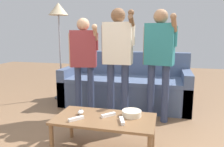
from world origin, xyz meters
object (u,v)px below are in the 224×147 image
object	(u,v)px
game_remote_wand_far	(76,119)
floor_lamp	(59,16)
couch	(125,87)
game_remote_nunchuk	(81,112)
snack_bowl	(132,113)
game_remote_wand_spare	(122,121)
coffee_table	(105,122)
player_right	(159,53)
game_remote_wand_near	(109,115)
player_left	(84,56)
player_center	(118,52)

from	to	relation	value
game_remote_wand_far	floor_lamp	bearing A→B (deg)	120.68
couch	game_remote_nunchuk	world-z (taller)	couch
snack_bowl	couch	bearing A→B (deg)	102.92
game_remote_nunchuk	game_remote_wand_spare	size ratio (longest dim) A/B	0.53
coffee_table	snack_bowl	distance (m)	0.30
couch	player_right	distance (m)	1.08
game_remote_wand_near	couch	bearing A→B (deg)	94.26
floor_lamp	game_remote_wand_far	bearing A→B (deg)	-59.32
floor_lamp	player_left	xyz separation A→B (m)	(0.78, -0.79, -0.64)
couch	game_remote_wand_spare	distance (m)	1.74
snack_bowl	game_remote_wand_spare	size ratio (longest dim) A/B	1.22
player_left	game_remote_wand_spare	bearing A→B (deg)	-52.41
game_remote_nunchuk	player_right	bearing A→B (deg)	51.87
game_remote_wand_near	game_remote_wand_far	bearing A→B (deg)	-148.09
snack_bowl	game_remote_wand_spare	bearing A→B (deg)	-109.29
player_left	game_remote_wand_near	world-z (taller)	player_left
couch	floor_lamp	xyz separation A→B (m)	(-1.26, 0.08, 1.23)
coffee_table	player_left	size ratio (longest dim) A/B	0.71
snack_bowl	player_center	size ratio (longest dim) A/B	0.13
snack_bowl	player_right	size ratio (longest dim) A/B	0.13
floor_lamp	game_remote_wand_near	size ratio (longest dim) A/B	12.31
couch	game_remote_nunchuk	xyz separation A→B (m)	(-0.18, -1.61, 0.09)
coffee_table	player_center	xyz separation A→B (m)	(-0.06, 0.89, 0.65)
player_left	coffee_table	bearing A→B (deg)	-58.30
snack_bowl	game_remote_wand_near	xyz separation A→B (m)	(-0.23, -0.07, -0.01)
player_center	game_remote_nunchuk	bearing A→B (deg)	-103.89
coffee_table	floor_lamp	world-z (taller)	floor_lamp
game_remote_wand_spare	couch	bearing A→B (deg)	99.46
player_center	game_remote_wand_far	xyz separation A→B (m)	(-0.20, -1.02, -0.59)
game_remote_wand_far	snack_bowl	bearing A→B (deg)	25.17
game_remote_nunchuk	player_left	world-z (taller)	player_left
game_remote_wand_spare	player_center	bearing A→B (deg)	104.91
player_center	player_right	bearing A→B (deg)	11.56
player_left	player_center	world-z (taller)	player_center
couch	coffee_table	bearing A→B (deg)	-86.91
snack_bowl	game_remote_wand_far	size ratio (longest dim) A/B	1.38
game_remote_wand_spare	coffee_table	bearing A→B (deg)	159.90
game_remote_wand_spare	game_remote_wand_far	bearing A→B (deg)	-172.77
player_center	game_remote_wand_far	distance (m)	1.19
snack_bowl	player_left	xyz separation A→B (m)	(-0.83, 0.81, 0.50)
game_remote_nunchuk	snack_bowl	bearing A→B (deg)	8.68
player_right	game_remote_nunchuk	bearing A→B (deg)	-128.13
game_remote_nunchuk	couch	bearing A→B (deg)	83.46
game_remote_nunchuk	game_remote_wand_far	bearing A→B (deg)	-83.92
coffee_table	game_remote_wand_spare	xyz separation A→B (m)	(0.20, -0.07, 0.06)
coffee_table	game_remote_wand_spare	world-z (taller)	game_remote_wand_spare
player_right	game_remote_wand_far	bearing A→B (deg)	-123.35
snack_bowl	player_left	world-z (taller)	player_left
game_remote_wand_far	couch	bearing A→B (deg)	84.60
player_right	snack_bowl	bearing A→B (deg)	-104.42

